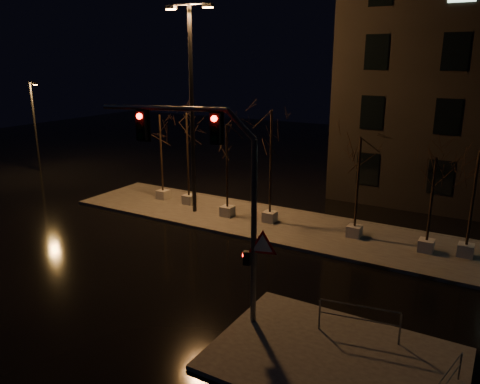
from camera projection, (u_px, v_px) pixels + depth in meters
The scene contains 15 objects.
ground at pixel (194, 263), 20.09m from camera, with size 90.00×90.00×0.00m, color black.
median at pixel (260, 221), 25.06m from camera, with size 22.00×5.00×0.15m, color #43403C.
sidewalk_corner at pixel (335, 359), 13.53m from camera, with size 7.00×5.00×0.15m, color #43403C.
tree_0 at pixel (160, 134), 27.66m from camera, with size 1.80×1.80×5.28m.
tree_1 at pixel (187, 134), 26.63m from camera, with size 1.80×1.80×5.51m.
tree_2 at pixel (227, 145), 24.57m from camera, with size 1.80×1.80×5.15m.
tree_3 at pixel (271, 136), 23.48m from camera, with size 1.80×1.80×6.01m.
tree_4 at pixel (359, 161), 21.64m from camera, with size 1.80×1.80×4.94m.
tree_5 at pixel (434, 179), 20.01m from camera, with size 1.80×1.80×4.39m.
tree_6 at pixel (476, 175), 19.41m from camera, with size 1.80×1.80×4.79m.
traffic_signal_mast at pixel (219, 185), 14.42m from camera, with size 5.49×1.58×6.92m.
streetlight_main at pixel (192, 97), 24.70m from camera, with size 2.75×0.50×11.00m.
streetlight_far at pixel (35, 123), 35.64m from camera, with size 1.32×0.54×6.82m.
guard_rail_a at pixel (359, 316), 14.33m from camera, with size 2.44×0.47×1.07m.
guard_rail_b at pixel (449, 378), 11.78m from camera, with size 0.41×1.78×0.86m.
Camera 1 is at (10.99, -14.99, 8.45)m, focal length 35.00 mm.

